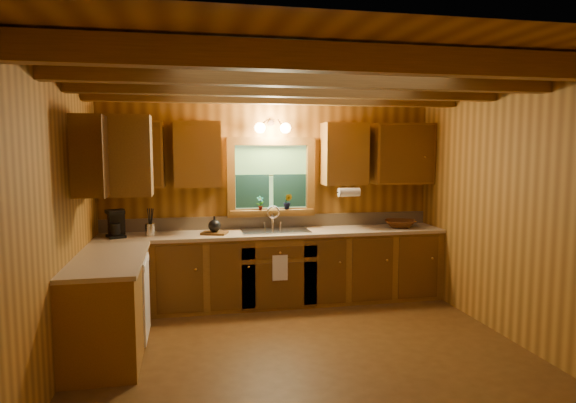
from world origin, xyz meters
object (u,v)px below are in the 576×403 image
(sink, at_px, (275,235))
(coffee_maker, at_px, (116,224))
(cutting_board, at_px, (215,233))
(wicker_basket, at_px, (400,224))

(sink, bearing_deg, coffee_maker, -178.80)
(cutting_board, bearing_deg, sink, 24.60)
(coffee_maker, xyz_separation_m, cutting_board, (1.11, -0.03, -0.14))
(cutting_board, xyz_separation_m, wicker_basket, (2.36, 0.02, 0.03))
(sink, relative_size, coffee_maker, 2.59)
(coffee_maker, bearing_deg, cutting_board, -24.03)
(cutting_board, bearing_deg, coffee_maker, -162.20)
(sink, bearing_deg, wicker_basket, -1.57)
(sink, relative_size, cutting_board, 2.83)
(sink, distance_m, cutting_board, 0.74)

